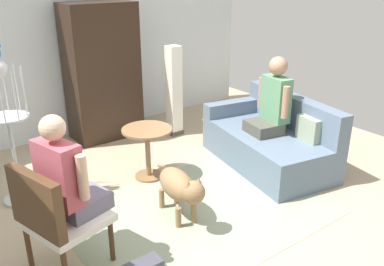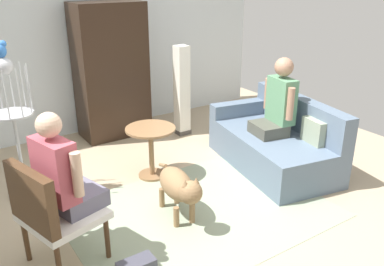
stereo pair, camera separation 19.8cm
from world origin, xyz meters
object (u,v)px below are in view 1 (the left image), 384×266
Objects in this scene: column_lamp at (174,92)px; dog at (180,187)px; armoire_cabinet at (102,72)px; armchair at (53,214)px; round_end_table at (148,145)px; bird_cage_stand at (10,130)px; couch at (270,141)px; person_on_armchair at (65,177)px; person_on_couch at (272,102)px.

dog is at bearing -123.16° from column_lamp.
dog is 0.47× the size of armoire_cabinet.
armchair is 1.52× the size of round_end_table.
bird_cage_stand is 1.92m from armoire_cabinet.
couch is 2.76m from person_on_armchair.
armchair is at bearing -172.30° from couch.
column_lamp reaches higher than dog.
person_on_armchair is 0.97× the size of dog.
couch is at bearing -75.46° from column_lamp.
armoire_cabinet reaches higher than person_on_armchair.
dog is (-0.20, -0.92, -0.07)m from round_end_table.
couch is 2.98× the size of round_end_table.
bird_cage_stand reaches higher than couch.
bird_cage_stand reaches higher than column_lamp.
armchair is at bearing -178.30° from dog.
armchair is at bearing -123.16° from armoire_cabinet.
armoire_cabinet is (-1.23, 2.07, 0.65)m from couch.
dog is 1.78m from bird_cage_stand.
person_on_couch is 0.61× the size of bird_cage_stand.
person_on_armchair is 0.57× the size of bird_cage_stand.
armchair is 1.08× the size of person_on_armchair.
bird_cage_stand reaches higher than armchair.
couch is 1.99× the size of person_on_couch.
armoire_cabinet is (1.46, 2.42, 0.15)m from person_on_armchair.
person_on_couch is at bearing 11.74° from dog.
person_on_couch is 1.50× the size of round_end_table.
person_on_armchair is 2.83m from armoire_cabinet.
person_on_couch is at bearing 7.44° from armchair.
person_on_couch is (2.80, 0.37, 0.27)m from armchair.
bird_cage_stand reaches higher than person_on_armchair.
dog is (-1.62, -0.35, 0.06)m from couch.
armoire_cabinet is (-0.83, 0.55, 0.30)m from column_lamp.
couch is 0.52m from person_on_couch.
column_lamp is (2.38, 0.59, -0.15)m from bird_cage_stand.
person_on_couch is at bearing 6.98° from person_on_armchair.
round_end_table is at bearing 158.19° from couch.
person_on_couch reaches higher than couch.
couch is 2.12× the size of person_on_armchair.
round_end_table is 0.32× the size of armoire_cabinet.
person_on_couch is (-0.03, -0.02, 0.52)m from couch.
bird_cage_stand reaches higher than person_on_couch.
armoire_cabinet is at bearing 146.79° from column_lamp.
column_lamp is at bearing 42.98° from round_end_table.
bird_cage_stand is (-2.74, 0.96, -0.02)m from person_on_couch.
armoire_cabinet is at bearing 58.84° from person_on_armchair.
round_end_table is (-1.42, 0.57, 0.12)m from couch.
armoire_cabinet is at bearing 82.64° from round_end_table.
person_on_armchair reaches higher than dog.
bird_cage_stand is (0.06, 1.32, 0.26)m from armchair.
person_on_couch is 1.56m from round_end_table.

